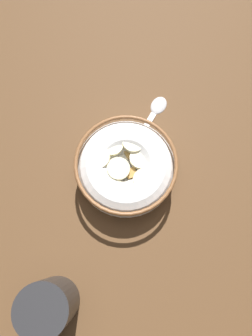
# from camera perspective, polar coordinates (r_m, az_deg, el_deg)

# --- Properties ---
(ground_plane) EXTENTS (0.90, 0.90, 0.02)m
(ground_plane) POSITION_cam_1_polar(r_m,az_deg,el_deg) (0.54, -0.00, -1.10)
(ground_plane) COLOR brown
(cereal_bowl) EXTENTS (0.16, 0.16, 0.06)m
(cereal_bowl) POSITION_cam_1_polar(r_m,az_deg,el_deg) (0.50, -0.02, 0.07)
(cereal_bowl) COLOR white
(cereal_bowl) RESTS_ON ground_plane
(spoon) EXTENTS (0.12, 0.09, 0.01)m
(spoon) POSITION_cam_1_polar(r_m,az_deg,el_deg) (0.57, 4.87, 9.58)
(spoon) COLOR silver
(spoon) RESTS_ON ground_plane
(coffee_mug) EXTENTS (0.10, 0.07, 0.10)m
(coffee_mug) POSITION_cam_1_polar(r_m,az_deg,el_deg) (0.48, -13.61, -23.08)
(coffee_mug) COLOR #262628
(coffee_mug) RESTS_ON ground_plane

